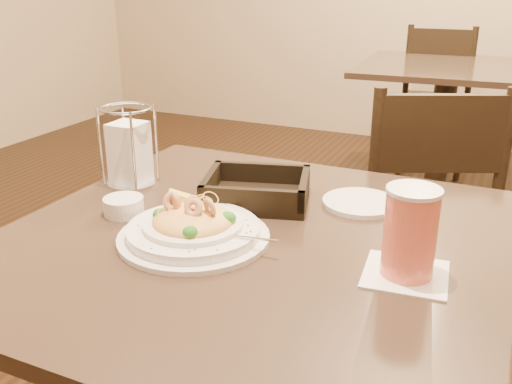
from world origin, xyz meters
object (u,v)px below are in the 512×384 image
at_px(bread_basket, 257,192).
at_px(butter_ramekin, 124,206).
at_px(background_table, 443,110).
at_px(side_plate, 360,203).
at_px(napkin_caddy, 129,151).
at_px(drink_glass, 410,233).
at_px(dining_chair_near, 419,215).
at_px(pasta_bowl, 193,227).
at_px(main_table, 252,345).
at_px(dining_chair_far, 437,95).

relative_size(bread_basket, butter_ramekin, 3.16).
distance_m(background_table, side_plate, 2.09).
height_order(background_table, side_plate, side_plate).
distance_m(background_table, butter_ramekin, 2.36).
bearing_deg(napkin_caddy, drink_glass, -14.11).
xyz_separation_m(napkin_caddy, butter_ramekin, (0.09, -0.15, -0.06)).
height_order(background_table, bread_basket, bread_basket).
height_order(dining_chair_near, pasta_bowl, dining_chair_near).
height_order(main_table, dining_chair_near, dining_chair_near).
height_order(main_table, bread_basket, bread_basket).
bearing_deg(butter_ramekin, napkin_caddy, 121.22).
relative_size(bread_basket, side_plate, 1.60).
bearing_deg(dining_chair_far, pasta_bowl, 85.33).
height_order(bread_basket, napkin_caddy, napkin_caddy).
height_order(dining_chair_near, side_plate, dining_chair_near).
bearing_deg(side_plate, napkin_caddy, -169.56).
bearing_deg(bread_basket, drink_glass, -27.93).
bearing_deg(pasta_bowl, drink_glass, 4.58).
relative_size(main_table, dining_chair_far, 0.97).
distance_m(background_table, bread_basket, 2.17).
relative_size(drink_glass, side_plate, 0.94).
xyz_separation_m(bread_basket, napkin_caddy, (-0.31, -0.02, 0.06)).
relative_size(dining_chair_near, drink_glass, 6.22).
relative_size(dining_chair_near, bread_basket, 3.67).
bearing_deg(dining_chair_near, pasta_bowl, 49.44).
distance_m(main_table, dining_chair_near, 0.88).
bearing_deg(drink_glass, background_table, 95.56).
bearing_deg(side_plate, butter_ramekin, -149.62).
bearing_deg(butter_ramekin, dining_chair_far, 85.36).
bearing_deg(dining_chair_far, bread_basket, 85.85).
distance_m(main_table, bread_basket, 0.31).
distance_m(background_table, dining_chair_near, 1.45).
height_order(dining_chair_near, butter_ramekin, dining_chair_near).
xyz_separation_m(pasta_bowl, drink_glass, (0.38, 0.03, 0.05)).
xyz_separation_m(side_plate, butter_ramekin, (-0.42, -0.25, 0.01)).
relative_size(main_table, background_table, 0.95).
bearing_deg(drink_glass, dining_chair_near, 96.73).
height_order(pasta_bowl, napkin_caddy, napkin_caddy).
height_order(drink_glass, bread_basket, drink_glass).
bearing_deg(drink_glass, napkin_caddy, 165.89).
xyz_separation_m(background_table, pasta_bowl, (-0.15, -2.37, 0.27)).
height_order(main_table, background_table, same).
bearing_deg(napkin_caddy, dining_chair_near, 52.83).
bearing_deg(bread_basket, dining_chair_far, 89.67).
bearing_deg(dining_chair_far, dining_chair_near, 92.84).
height_order(side_plate, butter_ramekin, butter_ramekin).
xyz_separation_m(main_table, napkin_caddy, (-0.37, 0.14, 0.32)).
bearing_deg(butter_ramekin, side_plate, 30.38).
bearing_deg(bread_basket, napkin_caddy, -176.25).
height_order(background_table, drink_glass, drink_glass).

